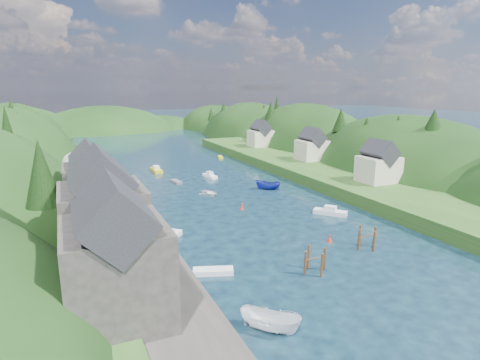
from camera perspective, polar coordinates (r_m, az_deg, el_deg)
name	(u,v)px	position (r m, az deg, el deg)	size (l,w,h in m)	color
ground	(202,177)	(94.24, -5.44, 0.39)	(600.00, 600.00, 0.00)	black
hillside_right	(305,172)	(137.35, 9.24, 1.12)	(36.00, 245.56, 48.00)	black
far_hills	(128,150)	(215.73, -15.68, 4.19)	(103.00, 68.00, 44.00)	black
hill_trees	(185,124)	(107.94, -7.84, 7.90)	(91.25, 145.32, 12.89)	black
quay_left	(110,227)	(60.73, -18.04, -6.40)	(12.00, 110.00, 2.00)	#2D2B28
terrace_left_grass	(56,233)	(60.48, -24.69, -6.80)	(12.00, 110.00, 2.50)	#234719
quayside_buildings	(101,215)	(45.80, -19.18, -4.78)	(8.00, 35.84, 12.90)	#2D2B28
boat_sheds	(84,174)	(77.86, -21.26, 0.83)	(7.00, 21.00, 7.50)	#2D2D30
terrace_right	(316,171)	(96.24, 10.77, 1.21)	(16.00, 120.00, 2.40)	#234719
right_bank_cottages	(308,147)	(103.90, 9.64, 4.72)	(9.00, 59.24, 8.41)	beige
piling_cluster_near	(315,263)	(47.17, 10.62, -11.50)	(3.11, 2.91, 3.38)	#382314
piling_cluster_far	(367,240)	(55.27, 17.60, -8.15)	(3.12, 2.92, 3.41)	#382314
channel_buoy_near	(330,239)	(56.34, 12.61, -8.15)	(0.70, 0.70, 1.10)	#B4210E
channel_buoy_far	(242,207)	(69.25, 0.27, -3.80)	(0.70, 0.70, 1.10)	#B4210E
moored_boats	(251,213)	(65.34, 1.56, -4.70)	(34.09, 93.27, 2.15)	white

